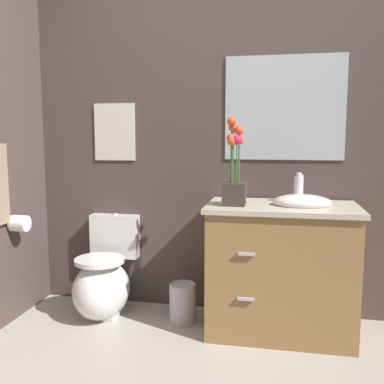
# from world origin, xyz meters

# --- Properties ---
(wall_back) EXTENTS (4.58, 0.05, 2.50)m
(wall_back) POSITION_xyz_m (0.20, 1.46, 1.25)
(wall_back) COLOR #4C3D38
(wall_back) RESTS_ON ground_plane
(toilet) EXTENTS (0.38, 0.59, 0.69)m
(toilet) POSITION_xyz_m (-0.89, 1.16, 0.24)
(toilet) COLOR white
(toilet) RESTS_ON ground_plane
(vanity_cabinet) EXTENTS (0.94, 0.56, 1.01)m
(vanity_cabinet) POSITION_xyz_m (0.33, 1.13, 0.43)
(vanity_cabinet) COLOR #9E7242
(vanity_cabinet) RESTS_ON ground_plane
(flower_vase) EXTENTS (0.14, 0.14, 0.55)m
(flower_vase) POSITION_xyz_m (0.03, 1.06, 1.02)
(flower_vase) COLOR #38332D
(flower_vase) RESTS_ON vanity_cabinet
(soap_bottle) EXTENTS (0.06, 0.06, 0.19)m
(soap_bottle) POSITION_xyz_m (0.43, 1.26, 0.92)
(soap_bottle) COLOR white
(soap_bottle) RESTS_ON vanity_cabinet
(trash_bin) EXTENTS (0.18, 0.18, 0.27)m
(trash_bin) POSITION_xyz_m (-0.32, 1.14, 0.14)
(trash_bin) COLOR #B7B7BC
(trash_bin) RESTS_ON ground_plane
(wall_poster) EXTENTS (0.31, 0.01, 0.41)m
(wall_poster) POSITION_xyz_m (-0.89, 1.43, 1.29)
(wall_poster) COLOR silver
(wall_mirror) EXTENTS (0.80, 0.01, 0.70)m
(wall_mirror) POSITION_xyz_m (0.33, 1.43, 1.45)
(wall_mirror) COLOR #B2BCC6
(toilet_paper_roll) EXTENTS (0.11, 0.11, 0.11)m
(toilet_paper_roll) POSITION_xyz_m (-1.40, 0.96, 0.68)
(toilet_paper_roll) COLOR white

